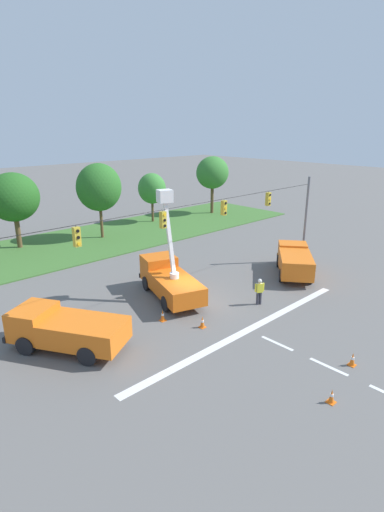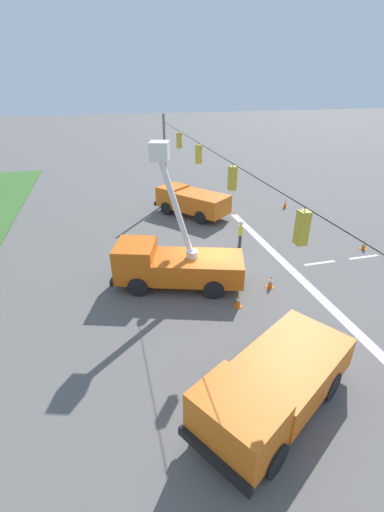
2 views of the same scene
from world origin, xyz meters
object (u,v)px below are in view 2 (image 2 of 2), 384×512
Objects in this scene: traffic_cone_mid_left at (238,300)px; traffic_cone_near_bucket at (285,203)px; utility_truck_support_far at (192,201)px; road_worker at (240,232)px; utility_truck_support_near at (274,384)px; traffic_cone_mid_right at (364,244)px; utility_truck_bucket_lift at (173,262)px; traffic_cone_foreground_left at (270,282)px.

traffic_cone_near_bucket reaches higher than traffic_cone_mid_left.
utility_truck_support_far is 8.03× the size of traffic_cone_near_bucket.
utility_truck_support_near is at bearing 163.07° from road_worker.
utility_truck_support_near is 14.44m from traffic_cone_mid_right.
utility_truck_bucket_lift is 10.36m from utility_truck_support_far.
traffic_cone_mid_right is at bearing -173.40° from traffic_cone_near_bucket.
utility_truck_bucket_lift reaches higher than traffic_cone_foreground_left.
traffic_cone_mid_right is at bearing -133.90° from utility_truck_support_far.
utility_truck_support_far is 6.53m from road_worker.
utility_truck_bucket_lift is 6.07m from road_worker.
road_worker is 7.82m from traffic_cone_mid_right.
traffic_cone_mid_left is 1.05× the size of traffic_cone_mid_right.
utility_truck_bucket_lift is at bearing 10.18° from utility_truck_support_near.
traffic_cone_mid_left is at bearing 110.75° from traffic_cone_mid_right.
traffic_cone_mid_right is (1.13, -12.46, -1.02)m from utility_truck_bucket_lift.
utility_truck_support_far is at bearing 6.37° from traffic_cone_foreground_left.
traffic_cone_near_bucket is at bearing -50.29° from utility_truck_bucket_lift.
utility_truck_support_near is 5.73m from traffic_cone_mid_left.
utility_truck_bucket_lift is at bearing 129.71° from traffic_cone_near_bucket.
road_worker is 8.94m from traffic_cone_near_bucket.
road_worker is 2.47× the size of traffic_cone_mid_left.
traffic_cone_mid_left is 15.12m from traffic_cone_near_bucket.
traffic_cone_foreground_left is 1.03× the size of traffic_cone_mid_right.
traffic_cone_mid_right is 8.47m from traffic_cone_near_bucket.
traffic_cone_mid_right is at bearing -107.03° from road_worker.
utility_truck_bucket_lift reaches higher than utility_truck_support_far.
utility_truck_support_near is 7.51m from traffic_cone_foreground_left.
traffic_cone_near_bucket is (17.75, -10.01, -0.75)m from utility_truck_support_near.
traffic_cone_mid_right is at bearing -69.25° from traffic_cone_mid_left.
utility_truck_support_far reaches higher than road_worker.
utility_truck_support_far is 8.04m from traffic_cone_near_bucket.
traffic_cone_mid_left is (-12.39, 0.96, -0.82)m from utility_truck_support_far.
traffic_cone_mid_right is (3.76, -9.93, -0.02)m from traffic_cone_mid_left.
traffic_cone_foreground_left reaches higher than traffic_cone_mid_right.
utility_truck_support_far is 12.46m from traffic_cone_mid_left.
traffic_cone_near_bucket reaches higher than traffic_cone_foreground_left.
traffic_cone_foreground_left is at bearing -25.95° from utility_truck_support_near.
utility_truck_support_far is at bearing 13.49° from road_worker.
utility_truck_bucket_lift reaches higher than traffic_cone_near_bucket.
traffic_cone_near_bucket is at bearing -31.42° from traffic_cone_foreground_left.
traffic_cone_mid_left is at bearing 175.57° from utility_truck_support_far.
traffic_cone_foreground_left is at bearing 108.76° from traffic_cone_mid_right.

